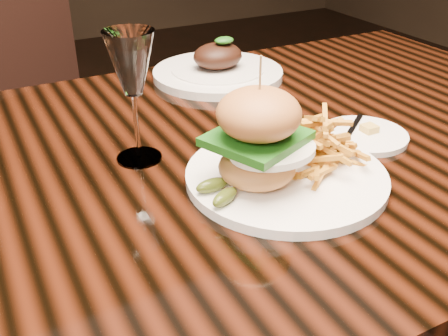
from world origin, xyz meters
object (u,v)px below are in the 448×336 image
wine_glass (131,68)px  chair_far (39,104)px  far_dish (218,70)px  dining_table (204,192)px  burger_plate (286,149)px

wine_glass → chair_far: bearing=92.2°
wine_glass → far_dish: wine_glass is taller
dining_table → burger_plate: 0.20m
wine_glass → far_dish: 0.42m
dining_table → wine_glass: (-0.10, 0.03, 0.23)m
dining_table → far_dish: bearing=59.0°
dining_table → far_dish: (0.19, 0.31, 0.09)m
far_dish → dining_table: bearing=-121.0°
far_dish → chair_far: size_ratio=0.30×
burger_plate → chair_far: same height
burger_plate → far_dish: bearing=64.2°
wine_glass → dining_table: bearing=-16.2°
wine_glass → burger_plate: bearing=-45.2°
wine_glass → chair_far: 0.93m
dining_table → wine_glass: 0.25m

